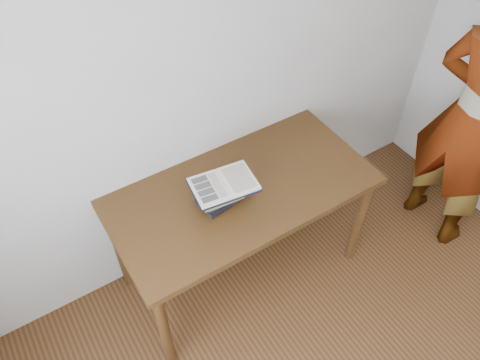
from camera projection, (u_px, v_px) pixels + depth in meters
desk at (242, 200)px, 2.69m from camera, size 1.50×0.75×0.80m
book_stack at (219, 194)px, 2.51m from camera, size 0.25×0.20×0.13m
open_book at (224, 184)px, 2.45m from camera, size 0.37×0.28×0.03m
reader at (474, 122)px, 2.81m from camera, size 0.45×0.68×1.86m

